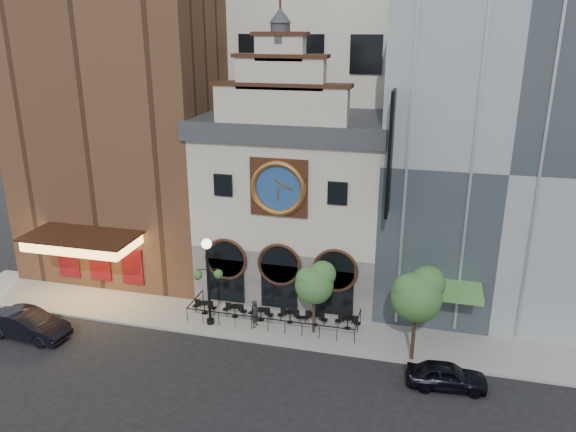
# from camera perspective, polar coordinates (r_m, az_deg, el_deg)

# --- Properties ---
(ground) EXTENTS (120.00, 120.00, 0.00)m
(ground) POSITION_cam_1_polar(r_m,az_deg,el_deg) (34.06, -2.63, -12.88)
(ground) COLOR black
(ground) RESTS_ON ground
(sidewalk) EXTENTS (44.00, 5.00, 0.15)m
(sidewalk) POSITION_cam_1_polar(r_m,az_deg,el_deg) (36.08, -1.46, -10.76)
(sidewalk) COLOR gray
(sidewalk) RESTS_ON ground
(clock_building) EXTENTS (12.60, 8.78, 18.65)m
(clock_building) POSITION_cam_1_polar(r_m,az_deg,el_deg) (38.20, 0.62, 1.78)
(clock_building) COLOR #605E5B
(clock_building) RESTS_ON ground
(theater_building) EXTENTS (14.00, 15.60, 25.00)m
(theater_building) POSITION_cam_1_polar(r_m,az_deg,el_deg) (43.71, -15.77, 11.21)
(theater_building) COLOR brown
(theater_building) RESTS_ON ground
(retail_building) EXTENTS (14.00, 14.40, 20.00)m
(retail_building) POSITION_cam_1_polar(r_m,az_deg,el_deg) (38.68, 20.61, 6.08)
(retail_building) COLOR gray
(retail_building) RESTS_ON ground
(cafe_railing) EXTENTS (10.60, 2.60, 0.90)m
(cafe_railing) POSITION_cam_1_polar(r_m,az_deg,el_deg) (35.82, -1.47, -10.03)
(cafe_railing) COLOR black
(cafe_railing) RESTS_ON sidewalk
(bistro_0) EXTENTS (1.58, 0.68, 0.90)m
(bistro_0) POSITION_cam_1_polar(r_m,az_deg,el_deg) (37.14, -8.48, -9.12)
(bistro_0) COLOR black
(bistro_0) RESTS_ON sidewalk
(bistro_1) EXTENTS (1.58, 0.68, 0.90)m
(bistro_1) POSITION_cam_1_polar(r_m,az_deg,el_deg) (36.51, -5.43, -9.50)
(bistro_1) COLOR black
(bistro_1) RESTS_ON sidewalk
(bistro_2) EXTENTS (1.58, 0.68, 0.90)m
(bistro_2) POSITION_cam_1_polar(r_m,az_deg,el_deg) (35.99, -2.77, -9.88)
(bistro_2) COLOR black
(bistro_2) RESTS_ON sidewalk
(bistro_3) EXTENTS (1.58, 0.68, 0.90)m
(bistro_3) POSITION_cam_1_polar(r_m,az_deg,el_deg) (35.70, 0.19, -10.11)
(bistro_3) COLOR black
(bistro_3) RESTS_ON sidewalk
(bistro_4) EXTENTS (1.58, 0.68, 0.90)m
(bistro_4) POSITION_cam_1_polar(r_m,az_deg,el_deg) (35.45, 2.75, -10.36)
(bistro_4) COLOR black
(bistro_4) RESTS_ON sidewalk
(bistro_5) EXTENTS (1.58, 0.68, 0.90)m
(bistro_5) POSITION_cam_1_polar(r_m,az_deg,el_deg) (35.23, 6.10, -10.65)
(bistro_5) COLOR black
(bistro_5) RESTS_ON sidewalk
(car_right) EXTENTS (4.25, 2.01, 1.41)m
(car_right) POSITION_cam_1_polar(r_m,az_deg,el_deg) (31.26, 15.82, -15.35)
(car_right) COLOR black
(car_right) RESTS_ON ground
(car_left) EXTENTS (5.28, 2.21, 1.70)m
(car_left) POSITION_cam_1_polar(r_m,az_deg,el_deg) (37.71, -24.93, -9.96)
(car_left) COLOR black
(car_left) RESTS_ON ground
(pedestrian) EXTENTS (0.50, 0.69, 1.77)m
(pedestrian) POSITION_cam_1_polar(r_m,az_deg,el_deg) (35.14, -3.33, -9.86)
(pedestrian) COLOR black
(pedestrian) RESTS_ON sidewalk
(lamppost) EXTENTS (1.72, 1.06, 5.68)m
(lamppost) POSITION_cam_1_polar(r_m,az_deg,el_deg) (34.56, -8.14, -5.68)
(lamppost) COLOR black
(lamppost) RESTS_ON sidewalk
(tree_left) EXTENTS (2.39, 2.30, 4.60)m
(tree_left) POSITION_cam_1_polar(r_m,az_deg,el_deg) (33.38, 2.77, -6.69)
(tree_left) COLOR #382619
(tree_left) RESTS_ON sidewalk
(tree_right) EXTENTS (2.87, 2.76, 5.53)m
(tree_right) POSITION_cam_1_polar(r_m,az_deg,el_deg) (31.28, 13.04, -7.65)
(tree_right) COLOR #382619
(tree_right) RESTS_ON sidewalk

